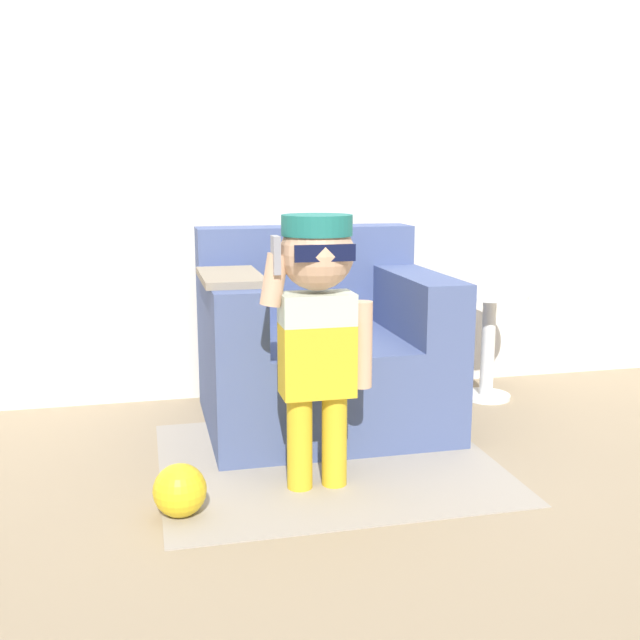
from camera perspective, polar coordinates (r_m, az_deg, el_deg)
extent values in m
plane|color=#998466|center=(3.34, 3.42, -8.77)|extent=(10.00, 10.00, 0.00)
cube|color=silver|center=(3.88, 0.32, 13.56)|extent=(10.00, 0.05, 2.60)
cube|color=#475684|center=(3.43, 0.18, -4.54)|extent=(1.05, 0.94, 0.42)
cube|color=#475684|center=(3.68, -1.13, 3.58)|extent=(1.05, 0.22, 0.46)
cube|color=#475684|center=(3.17, -6.77, 0.55)|extent=(0.21, 0.72, 0.27)
cube|color=#475684|center=(3.37, 7.60, 1.16)|extent=(0.21, 0.72, 0.27)
cube|color=gray|center=(3.15, -6.84, 3.28)|extent=(0.25, 0.52, 0.03)
cylinder|color=gold|center=(2.75, -1.56, -9.32)|extent=(0.09, 0.09, 0.35)
cylinder|color=gold|center=(2.78, 1.10, -9.11)|extent=(0.09, 0.09, 0.35)
cube|color=gold|center=(2.67, -0.23, -3.04)|extent=(0.26, 0.15, 0.26)
cube|color=#B7C6B2|center=(2.63, -0.23, 0.88)|extent=(0.26, 0.15, 0.11)
sphere|color=tan|center=(2.60, -0.24, 5.11)|extent=(0.26, 0.26, 0.26)
cylinder|color=#1E7066|center=(2.60, -0.24, 7.25)|extent=(0.25, 0.25, 0.07)
cube|color=#1E7066|center=(2.71, -0.80, 6.87)|extent=(0.15, 0.12, 0.01)
cube|color=#0F1433|center=(2.49, 0.39, 5.12)|extent=(0.21, 0.01, 0.06)
cylinder|color=tan|center=(2.70, 3.23, -1.88)|extent=(0.07, 0.07, 0.32)
cylinder|color=tan|center=(2.59, -3.52, 3.07)|extent=(0.10, 0.07, 0.19)
cube|color=gray|center=(2.56, -3.39, 4.97)|extent=(0.02, 0.07, 0.13)
cylinder|color=white|center=(3.96, 12.51, -5.67)|extent=(0.25, 0.25, 0.02)
cylinder|color=white|center=(3.89, 12.67, -2.09)|extent=(0.07, 0.07, 0.53)
cylinder|color=white|center=(3.84, 12.84, 1.88)|extent=(0.38, 0.38, 0.02)
cube|color=#9E9384|center=(3.05, 0.52, -10.68)|extent=(1.31, 1.17, 0.01)
sphere|color=yellow|center=(2.62, -10.63, -12.64)|extent=(0.18, 0.18, 0.18)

